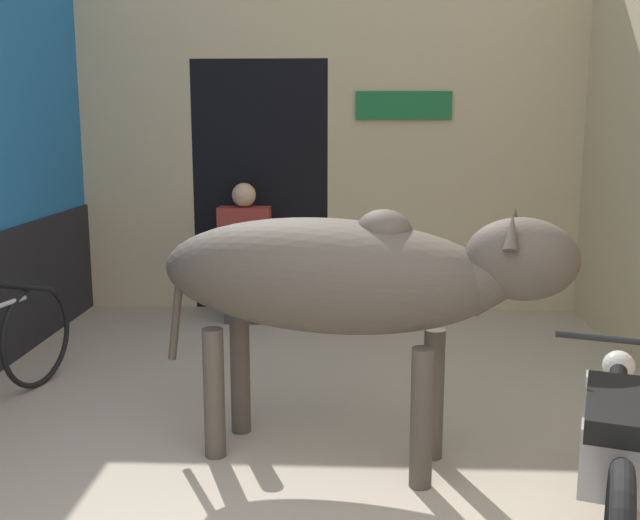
{
  "coord_description": "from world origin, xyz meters",
  "views": [
    {
      "loc": [
        0.22,
        -2.22,
        1.74
      ],
      "look_at": [
        0.03,
        2.08,
        0.94
      ],
      "focal_mm": 42.0,
      "sensor_mm": 36.0,
      "label": 1
    }
  ],
  "objects_px": {
    "cow": "(345,279)",
    "motorcycle_near": "(617,448)",
    "shopkeeper_seated": "(244,250)",
    "plastic_stool": "(294,296)"
  },
  "relations": [
    {
      "from": "cow",
      "to": "plastic_stool",
      "type": "bearing_deg",
      "value": 99.79
    },
    {
      "from": "shopkeeper_seated",
      "to": "plastic_stool",
      "type": "xyz_separation_m",
      "value": [
        0.43,
        0.02,
        -0.41
      ]
    },
    {
      "from": "cow",
      "to": "motorcycle_near",
      "type": "height_order",
      "value": "cow"
    },
    {
      "from": "plastic_stool",
      "to": "motorcycle_near",
      "type": "bearing_deg",
      "value": -65.73
    },
    {
      "from": "cow",
      "to": "motorcycle_near",
      "type": "relative_size",
      "value": 1.15
    },
    {
      "from": "cow",
      "to": "motorcycle_near",
      "type": "bearing_deg",
      "value": -34.1
    },
    {
      "from": "cow",
      "to": "plastic_stool",
      "type": "relative_size",
      "value": 5.55
    },
    {
      "from": "shopkeeper_seated",
      "to": "plastic_stool",
      "type": "bearing_deg",
      "value": 2.99
    },
    {
      "from": "shopkeeper_seated",
      "to": "plastic_stool",
      "type": "relative_size",
      "value": 3.12
    },
    {
      "from": "cow",
      "to": "plastic_stool",
      "type": "height_order",
      "value": "cow"
    }
  ]
}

